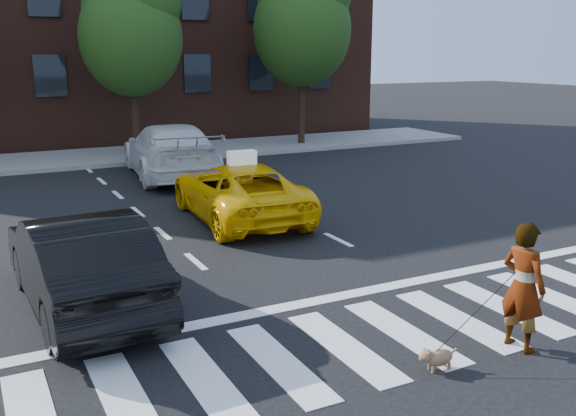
{
  "coord_description": "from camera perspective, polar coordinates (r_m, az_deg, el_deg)",
  "views": [
    {
      "loc": [
        -5.36,
        -6.81,
        3.93
      ],
      "look_at": [
        -0.1,
        3.45,
        1.1
      ],
      "focal_mm": 40.0,
      "sensor_mm": 36.0,
      "label": 1
    }
  ],
  "objects": [
    {
      "name": "ground",
      "position": [
        9.51,
        10.24,
        -10.84
      ],
      "size": [
        120.0,
        120.0,
        0.0
      ],
      "primitive_type": "plane",
      "color": "black",
      "rests_on": "ground"
    },
    {
      "name": "crosswalk",
      "position": [
        9.51,
        10.24,
        -10.81
      ],
      "size": [
        13.0,
        2.4,
        0.01
      ],
      "primitive_type": "cube",
      "color": "silver",
      "rests_on": "ground"
    },
    {
      "name": "stop_line",
      "position": [
        10.72,
        5.03,
        -7.75
      ],
      "size": [
        12.0,
        0.3,
        0.01
      ],
      "primitive_type": "cube",
      "color": "silver",
      "rests_on": "ground"
    },
    {
      "name": "sidewalk_far",
      "position": [
        25.19,
        -14.61,
        4.53
      ],
      "size": [
        30.0,
        4.0,
        0.15
      ],
      "primitive_type": "cube",
      "color": "slate",
      "rests_on": "ground"
    },
    {
      "name": "building",
      "position": [
        32.32,
        -18.38,
        16.79
      ],
      "size": [
        26.0,
        10.0,
        12.0
      ],
      "primitive_type": "cube",
      "color": "#452318",
      "rests_on": "ground"
    },
    {
      "name": "tree_mid",
      "position": [
        24.54,
        -13.77,
        15.56
      ],
      "size": [
        3.69,
        3.69,
        7.1
      ],
      "color": "black",
      "rests_on": "ground"
    },
    {
      "name": "tree_right",
      "position": [
        27.11,
        1.33,
        16.6
      ],
      "size": [
        4.0,
        4.0,
        7.7
      ],
      "color": "black",
      "rests_on": "ground"
    },
    {
      "name": "taxi",
      "position": [
        15.32,
        -4.36,
        1.49
      ],
      "size": [
        2.56,
        5.02,
        1.36
      ],
      "primitive_type": "imported",
      "rotation": [
        0.0,
        0.0,
        3.08
      ],
      "color": "#F3B505",
      "rests_on": "ground"
    },
    {
      "name": "black_sedan",
      "position": [
        10.47,
        -17.91,
        -4.5
      ],
      "size": [
        1.83,
        4.71,
        1.53
      ],
      "primitive_type": "imported",
      "rotation": [
        0.0,
        0.0,
        3.19
      ],
      "color": "black",
      "rests_on": "ground"
    },
    {
      "name": "white_suv",
      "position": [
        20.79,
        -10.43,
        5.05
      ],
      "size": [
        3.01,
        6.11,
        1.71
      ],
      "primitive_type": "imported",
      "rotation": [
        0.0,
        0.0,
        3.03
      ],
      "color": "silver",
      "rests_on": "ground"
    },
    {
      "name": "woman",
      "position": [
        9.13,
        20.17,
        -6.57
      ],
      "size": [
        0.51,
        0.7,
        1.77
      ],
      "primitive_type": "imported",
      "rotation": [
        0.0,
        0.0,
        1.71
      ],
      "color": "#999999",
      "rests_on": "ground"
    },
    {
      "name": "dog",
      "position": [
        8.49,
        13.09,
        -12.8
      ],
      "size": [
        0.54,
        0.27,
        0.31
      ],
      "rotation": [
        0.0,
        0.0,
        -0.18
      ],
      "color": "#896545",
      "rests_on": "ground"
    },
    {
      "name": "taxi_sign",
      "position": [
        14.98,
        -4.12,
        4.49
      ],
      "size": [
        0.67,
        0.32,
        0.32
      ],
      "primitive_type": "cube",
      "rotation": [
        0.0,
        0.0,
        3.08
      ],
      "color": "white",
      "rests_on": "taxi"
    }
  ]
}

